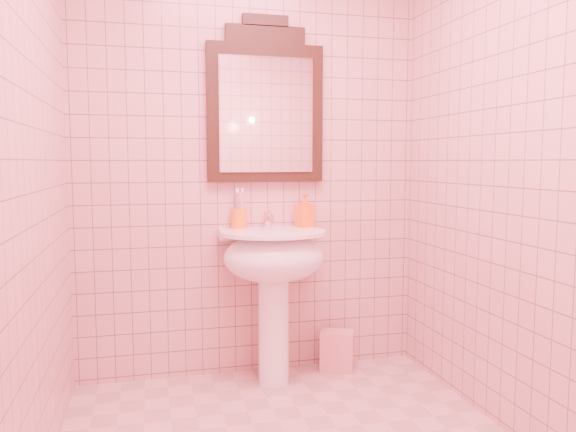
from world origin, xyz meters
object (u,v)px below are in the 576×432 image
object	(u,v)px
pedestal_sink	(274,267)
mirror	(266,106)
toothbrush_cup	(239,219)
towel	(337,351)
soap_dispenser	(305,211)

from	to	relation	value
pedestal_sink	mirror	size ratio (longest dim) A/B	0.92
toothbrush_cup	towel	xyz separation A→B (m)	(0.57, -0.07, -0.80)
toothbrush_cup	soap_dispenser	xyz separation A→B (m)	(0.38, -0.03, 0.04)
pedestal_sink	toothbrush_cup	xyz separation A→B (m)	(-0.16, 0.17, 0.26)
mirror	towel	distance (m)	1.50
soap_dispenser	toothbrush_cup	bearing A→B (deg)	156.70
pedestal_sink	towel	distance (m)	0.69
soap_dispenser	towel	distance (m)	0.86
towel	pedestal_sink	bearing A→B (deg)	-166.16
pedestal_sink	toothbrush_cup	distance (m)	0.35
pedestal_sink	towel	size ratio (longest dim) A/B	3.64
pedestal_sink	soap_dispenser	size ratio (longest dim) A/B	4.43
soap_dispenser	pedestal_sink	bearing A→B (deg)	-165.85
toothbrush_cup	soap_dispenser	size ratio (longest dim) A/B	1.06
mirror	soap_dispenser	size ratio (longest dim) A/B	4.80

